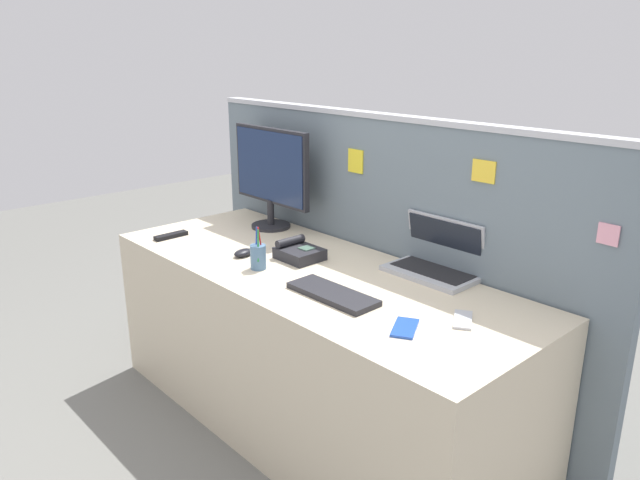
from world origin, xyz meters
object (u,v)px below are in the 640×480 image
object	(u,v)px
computer_mouse_right_hand	(243,253)
cell_phone_blue_case	(405,328)
tv_remote	(171,236)
pen_cup	(258,256)
keyboard_main	(333,294)
cell_phone_silver_slab	(463,320)
desktop_monitor	(271,171)
laptop	(437,260)
desk_phone	(299,252)

from	to	relation	value
computer_mouse_right_hand	cell_phone_blue_case	xyz separation A→B (m)	(0.97, -0.03, -0.01)
tv_remote	pen_cup	bearing A→B (deg)	3.67
keyboard_main	pen_cup	xyz separation A→B (m)	(-0.43, -0.02, 0.04)
cell_phone_silver_slab	tv_remote	size ratio (longest dim) A/B	0.86
desktop_monitor	pen_cup	bearing A→B (deg)	-43.42
computer_mouse_right_hand	tv_remote	world-z (taller)	computer_mouse_right_hand
desktop_monitor	pen_cup	size ratio (longest dim) A/B	3.00
tv_remote	cell_phone_blue_case	bearing A→B (deg)	1.54
laptop	cell_phone_blue_case	size ratio (longest dim) A/B	2.54
desktop_monitor	keyboard_main	distance (m)	1.02
desktop_monitor	laptop	size ratio (longest dim) A/B	1.46
laptop	cell_phone_silver_slab	distance (m)	0.47
desktop_monitor	keyboard_main	xyz separation A→B (m)	(0.89, -0.41, -0.28)
pen_cup	cell_phone_silver_slab	world-z (taller)	pen_cup
desktop_monitor	desk_phone	world-z (taller)	desktop_monitor
keyboard_main	computer_mouse_right_hand	size ratio (longest dim) A/B	3.78
desktop_monitor	computer_mouse_right_hand	size ratio (longest dim) A/B	5.54
computer_mouse_right_hand	tv_remote	xyz separation A→B (m)	(-0.47, -0.10, -0.01)
cell_phone_silver_slab	cell_phone_blue_case	bearing A→B (deg)	-148.64
desk_phone	tv_remote	distance (m)	0.72
desktop_monitor	keyboard_main	size ratio (longest dim) A/B	1.47
desk_phone	computer_mouse_right_hand	world-z (taller)	desk_phone
keyboard_main	tv_remote	bearing A→B (deg)	-176.66
pen_cup	tv_remote	size ratio (longest dim) A/B	1.09
pen_cup	cell_phone_blue_case	bearing A→B (deg)	1.01
laptop	cell_phone_silver_slab	world-z (taller)	laptop
computer_mouse_right_hand	cell_phone_blue_case	size ratio (longest dim) A/B	0.67
cell_phone_blue_case	desktop_monitor	bearing A→B (deg)	131.36
computer_mouse_right_hand	cell_phone_blue_case	bearing A→B (deg)	-10.00
computer_mouse_right_hand	cell_phone_blue_case	world-z (taller)	computer_mouse_right_hand
cell_phone_blue_case	tv_remote	xyz separation A→B (m)	(-1.44, -0.07, 0.01)
pen_cup	cell_phone_silver_slab	distance (m)	0.92
cell_phone_silver_slab	desk_phone	bearing A→B (deg)	147.03
pen_cup	cell_phone_silver_slab	size ratio (longest dim) A/B	1.26
desktop_monitor	cell_phone_silver_slab	xyz separation A→B (m)	(1.35, -0.22, -0.29)
desktop_monitor	keyboard_main	bearing A→B (deg)	-24.54
keyboard_main	computer_mouse_right_hand	bearing A→B (deg)	177.00
desk_phone	cell_phone_blue_case	xyz separation A→B (m)	(0.78, -0.20, -0.03)
keyboard_main	computer_mouse_right_hand	xyz separation A→B (m)	(-0.61, 0.02, 0.01)
tv_remote	keyboard_main	bearing A→B (deg)	3.03
laptop	computer_mouse_right_hand	xyz separation A→B (m)	(-0.72, -0.47, -0.04)
desktop_monitor	laptop	bearing A→B (deg)	4.98
laptop	computer_mouse_right_hand	bearing A→B (deg)	-146.92
keyboard_main	tv_remote	xyz separation A→B (m)	(-1.08, -0.08, -0.00)
desktop_monitor	laptop	world-z (taller)	desktop_monitor
desktop_monitor	computer_mouse_right_hand	bearing A→B (deg)	-54.00
cell_phone_silver_slab	tv_remote	xyz separation A→B (m)	(-1.54, -0.27, 0.01)
keyboard_main	cell_phone_blue_case	world-z (taller)	keyboard_main
desktop_monitor	cell_phone_silver_slab	distance (m)	1.40
desktop_monitor	pen_cup	world-z (taller)	desktop_monitor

